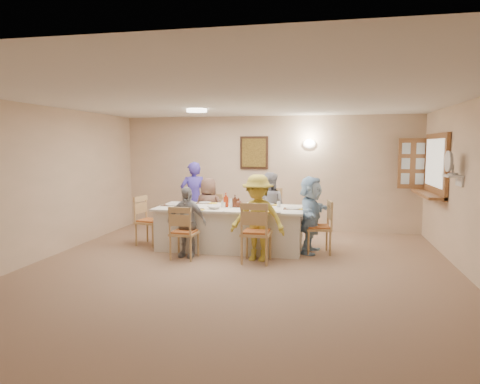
% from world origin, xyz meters
% --- Properties ---
extents(ground, '(7.00, 7.00, 0.00)m').
position_xyz_m(ground, '(0.00, 0.00, 0.00)').
color(ground, '#906E52').
extents(room_walls, '(7.00, 7.00, 7.00)m').
position_xyz_m(room_walls, '(0.00, 0.00, 1.51)').
color(room_walls, '#CCB290').
rests_on(room_walls, ground).
extents(wall_picture, '(0.62, 0.05, 0.72)m').
position_xyz_m(wall_picture, '(-0.30, 3.46, 1.70)').
color(wall_picture, '#412616').
rests_on(wall_picture, room_walls).
extents(wall_sconce, '(0.26, 0.09, 0.18)m').
position_xyz_m(wall_sconce, '(0.90, 3.44, 1.90)').
color(wall_sconce, white).
rests_on(wall_sconce, room_walls).
extents(ceiling_light, '(0.36, 0.36, 0.05)m').
position_xyz_m(ceiling_light, '(-1.00, 1.50, 2.47)').
color(ceiling_light, white).
rests_on(ceiling_light, room_walls).
extents(serving_hatch, '(0.06, 1.50, 1.15)m').
position_xyz_m(serving_hatch, '(3.21, 2.40, 1.50)').
color(serving_hatch, '#9C6538').
rests_on(serving_hatch, room_walls).
extents(hatch_sill, '(0.30, 1.50, 0.05)m').
position_xyz_m(hatch_sill, '(3.09, 2.40, 0.97)').
color(hatch_sill, '#9C6538').
rests_on(hatch_sill, room_walls).
extents(shutter_door, '(0.55, 0.04, 1.00)m').
position_xyz_m(shutter_door, '(2.95, 3.16, 1.50)').
color(shutter_door, '#9C6538').
rests_on(shutter_door, room_walls).
extents(fan_shelf, '(0.22, 0.36, 0.03)m').
position_xyz_m(fan_shelf, '(3.13, 1.05, 1.40)').
color(fan_shelf, white).
rests_on(fan_shelf, room_walls).
extents(desk_fan, '(0.30, 0.30, 0.28)m').
position_xyz_m(desk_fan, '(3.10, 1.05, 1.55)').
color(desk_fan, '#A5A5A8').
rests_on(desk_fan, fan_shelf).
extents(dining_table, '(2.63, 1.11, 0.76)m').
position_xyz_m(dining_table, '(-0.40, 1.54, 0.38)').
color(dining_table, white).
rests_on(dining_table, ground).
extents(chair_back_left, '(0.50, 0.50, 0.89)m').
position_xyz_m(chair_back_left, '(-1.00, 2.34, 0.44)').
color(chair_back_left, tan).
rests_on(chair_back_left, ground).
extents(chair_back_right, '(0.50, 0.50, 1.03)m').
position_xyz_m(chair_back_right, '(0.20, 2.34, 0.51)').
color(chair_back_right, tan).
rests_on(chair_back_right, ground).
extents(chair_front_left, '(0.45, 0.45, 0.89)m').
position_xyz_m(chair_front_left, '(-1.00, 0.74, 0.44)').
color(chair_front_left, tan).
rests_on(chair_front_left, ground).
extents(chair_front_right, '(0.48, 0.48, 0.99)m').
position_xyz_m(chair_front_right, '(0.20, 0.74, 0.49)').
color(chair_front_right, tan).
rests_on(chair_front_right, ground).
extents(chair_left_end, '(0.52, 0.52, 0.92)m').
position_xyz_m(chair_left_end, '(-1.95, 1.54, 0.46)').
color(chair_left_end, tan).
rests_on(chair_left_end, ground).
extents(chair_right_end, '(0.51, 0.51, 0.92)m').
position_xyz_m(chair_right_end, '(1.15, 1.54, 0.46)').
color(chair_right_end, tan).
rests_on(chair_right_end, ground).
extents(diner_back_left, '(0.68, 0.51, 1.23)m').
position_xyz_m(diner_back_left, '(-1.00, 2.22, 0.61)').
color(diner_back_left, brown).
rests_on(diner_back_left, ground).
extents(diner_back_right, '(0.81, 0.71, 1.35)m').
position_xyz_m(diner_back_right, '(0.20, 2.22, 0.68)').
color(diner_back_right, '#9997A2').
rests_on(diner_back_right, ground).
extents(diner_front_left, '(0.75, 0.44, 1.18)m').
position_xyz_m(diner_front_left, '(-1.00, 0.86, 0.59)').
color(diner_front_left, '#9F9FA2').
rests_on(diner_front_left, ground).
extents(diner_front_right, '(1.04, 0.76, 1.40)m').
position_xyz_m(diner_front_right, '(0.20, 0.86, 0.70)').
color(diner_front_right, gold).
rests_on(diner_front_right, ground).
extents(diner_right_end, '(1.37, 0.82, 1.34)m').
position_xyz_m(diner_right_end, '(1.02, 1.54, 0.67)').
color(diner_right_end, '#B3DDFF').
rests_on(diner_right_end, ground).
extents(caregiver, '(0.81, 0.75, 1.52)m').
position_xyz_m(caregiver, '(-1.45, 2.69, 0.76)').
color(caregiver, '#473AB9').
rests_on(caregiver, ground).
extents(placemat_fl, '(0.37, 0.28, 0.01)m').
position_xyz_m(placemat_fl, '(-1.00, 1.12, 0.76)').
color(placemat_fl, '#472B19').
rests_on(placemat_fl, dining_table).
extents(plate_fl, '(0.24, 0.24, 0.01)m').
position_xyz_m(plate_fl, '(-1.00, 1.12, 0.77)').
color(plate_fl, white).
rests_on(plate_fl, dining_table).
extents(napkin_fl, '(0.13, 0.13, 0.01)m').
position_xyz_m(napkin_fl, '(-0.82, 1.07, 0.77)').
color(napkin_fl, yellow).
rests_on(napkin_fl, dining_table).
extents(placemat_fr, '(0.38, 0.28, 0.01)m').
position_xyz_m(placemat_fr, '(0.20, 1.12, 0.76)').
color(placemat_fr, '#472B19').
rests_on(placemat_fr, dining_table).
extents(plate_fr, '(0.23, 0.23, 0.01)m').
position_xyz_m(plate_fr, '(0.20, 1.12, 0.77)').
color(plate_fr, white).
rests_on(plate_fr, dining_table).
extents(napkin_fr, '(0.15, 0.15, 0.01)m').
position_xyz_m(napkin_fr, '(0.38, 1.07, 0.77)').
color(napkin_fr, yellow).
rests_on(napkin_fr, dining_table).
extents(placemat_bl, '(0.34, 0.25, 0.01)m').
position_xyz_m(placemat_bl, '(-1.00, 1.96, 0.76)').
color(placemat_bl, '#472B19').
rests_on(placemat_bl, dining_table).
extents(plate_bl, '(0.24, 0.24, 0.01)m').
position_xyz_m(plate_bl, '(-1.00, 1.96, 0.77)').
color(plate_bl, white).
rests_on(plate_bl, dining_table).
extents(napkin_bl, '(0.14, 0.14, 0.01)m').
position_xyz_m(napkin_bl, '(-0.82, 1.91, 0.77)').
color(napkin_bl, yellow).
rests_on(napkin_bl, dining_table).
extents(placemat_br, '(0.36, 0.27, 0.01)m').
position_xyz_m(placemat_br, '(0.20, 1.96, 0.76)').
color(placemat_br, '#472B19').
rests_on(placemat_br, dining_table).
extents(plate_br, '(0.26, 0.26, 0.02)m').
position_xyz_m(plate_br, '(0.20, 1.96, 0.77)').
color(plate_br, white).
rests_on(plate_br, dining_table).
extents(napkin_br, '(0.14, 0.14, 0.01)m').
position_xyz_m(napkin_br, '(0.38, 1.91, 0.77)').
color(napkin_br, yellow).
rests_on(napkin_br, dining_table).
extents(placemat_le, '(0.37, 0.28, 0.01)m').
position_xyz_m(placemat_le, '(-1.50, 1.54, 0.76)').
color(placemat_le, '#472B19').
rests_on(placemat_le, dining_table).
extents(plate_le, '(0.25, 0.25, 0.02)m').
position_xyz_m(plate_le, '(-1.50, 1.54, 0.77)').
color(plate_le, white).
rests_on(plate_le, dining_table).
extents(napkin_le, '(0.13, 0.13, 0.01)m').
position_xyz_m(napkin_le, '(-1.32, 1.49, 0.77)').
color(napkin_le, yellow).
rests_on(napkin_le, dining_table).
extents(placemat_re, '(0.34, 0.25, 0.01)m').
position_xyz_m(placemat_re, '(0.72, 1.54, 0.76)').
color(placemat_re, '#472B19').
rests_on(placemat_re, dining_table).
extents(plate_re, '(0.26, 0.26, 0.02)m').
position_xyz_m(plate_re, '(0.72, 1.54, 0.77)').
color(plate_re, white).
rests_on(plate_re, dining_table).
extents(napkin_re, '(0.14, 0.14, 0.01)m').
position_xyz_m(napkin_re, '(0.90, 1.49, 0.77)').
color(napkin_re, yellow).
rests_on(napkin_re, dining_table).
extents(teacup_a, '(0.14, 0.14, 0.09)m').
position_xyz_m(teacup_a, '(-1.20, 1.24, 0.80)').
color(teacup_a, white).
rests_on(teacup_a, dining_table).
extents(teacup_b, '(0.13, 0.13, 0.08)m').
position_xyz_m(teacup_b, '(0.01, 2.09, 0.80)').
color(teacup_b, white).
rests_on(teacup_b, dining_table).
extents(bowl_a, '(0.36, 0.36, 0.05)m').
position_xyz_m(bowl_a, '(-0.63, 1.26, 0.79)').
color(bowl_a, white).
rests_on(bowl_a, dining_table).
extents(bowl_b, '(0.29, 0.29, 0.06)m').
position_xyz_m(bowl_b, '(-0.05, 1.78, 0.79)').
color(bowl_b, white).
rests_on(bowl_b, dining_table).
extents(condiment_ketchup, '(0.14, 0.14, 0.26)m').
position_xyz_m(condiment_ketchup, '(-0.48, 1.52, 0.89)').
color(condiment_ketchup, '#A82B0E').
rests_on(condiment_ketchup, dining_table).
extents(condiment_brown, '(0.17, 0.17, 0.22)m').
position_xyz_m(condiment_brown, '(-0.32, 1.56, 0.87)').
color(condiment_brown, '#4E2314').
rests_on(condiment_brown, dining_table).
extents(condiment_malt, '(0.23, 0.23, 0.17)m').
position_xyz_m(condiment_malt, '(-0.25, 1.53, 0.84)').
color(condiment_malt, '#4E2314').
rests_on(condiment_malt, dining_table).
extents(drinking_glass, '(0.06, 0.06, 0.10)m').
position_xyz_m(drinking_glass, '(-0.55, 1.59, 0.82)').
color(drinking_glass, silver).
rests_on(drinking_glass, dining_table).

